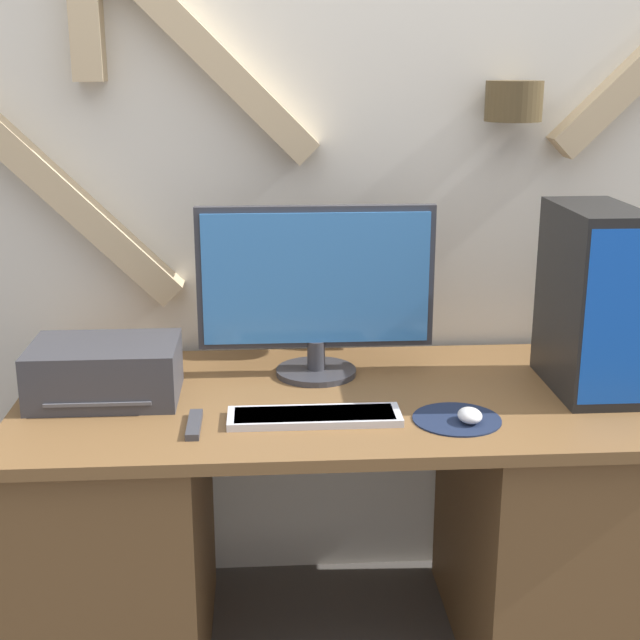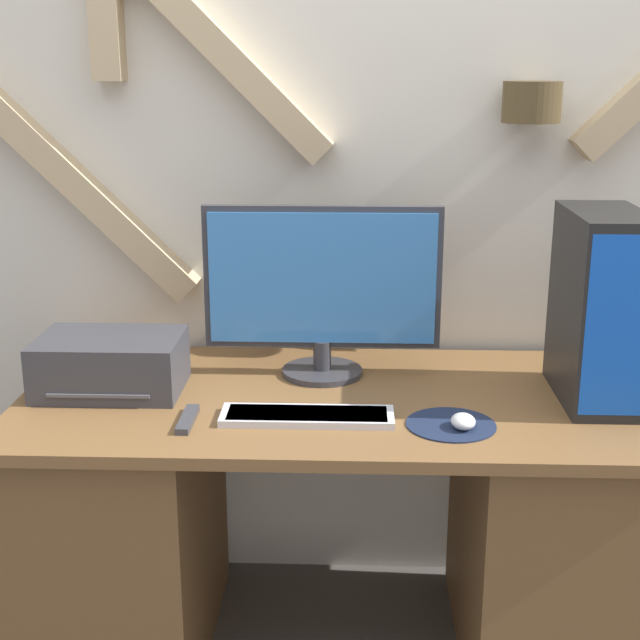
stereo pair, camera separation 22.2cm
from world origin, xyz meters
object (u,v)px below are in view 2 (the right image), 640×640
(monitor, at_px, (322,286))
(printer, at_px, (111,364))
(mouse, at_px, (463,421))
(remote_control, at_px, (187,419))
(computer_tower, at_px, (601,307))
(keyboard, at_px, (307,416))

(monitor, relative_size, printer, 1.72)
(mouse, relative_size, remote_control, 0.46)
(mouse, height_order, remote_control, mouse)
(monitor, distance_m, computer_tower, 0.71)
(monitor, bearing_deg, mouse, -47.61)
(mouse, bearing_deg, remote_control, 178.42)
(monitor, relative_size, remote_control, 4.01)
(computer_tower, height_order, printer, computer_tower)
(keyboard, relative_size, computer_tower, 0.87)
(monitor, xyz_separation_m, printer, (-0.54, -0.15, -0.18))
(mouse, height_order, computer_tower, computer_tower)
(monitor, height_order, mouse, monitor)
(monitor, bearing_deg, computer_tower, -12.57)
(monitor, xyz_separation_m, mouse, (0.34, -0.37, -0.23))
(monitor, relative_size, keyboard, 1.53)
(keyboard, distance_m, mouse, 0.37)
(computer_tower, xyz_separation_m, printer, (-1.23, 0.01, -0.17))
(computer_tower, bearing_deg, keyboard, -166.48)
(computer_tower, relative_size, remote_control, 3.03)
(mouse, xyz_separation_m, printer, (-0.88, 0.23, 0.05))
(mouse, xyz_separation_m, remote_control, (-0.65, 0.02, -0.01))
(remote_control, bearing_deg, mouse, -1.58)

